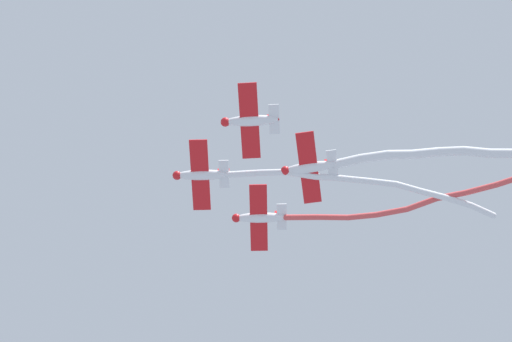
{
  "coord_description": "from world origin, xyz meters",
  "views": [
    {
      "loc": [
        -10.05,
        -19.51,
        5.99
      ],
      "look_at": [
        4.37,
        3.92,
        69.87
      ],
      "focal_mm": 47.67,
      "sensor_mm": 36.0,
      "label": 1
    }
  ],
  "objects": [
    {
      "name": "airplane_lead",
      "position": [
        -0.23,
        7.3,
        69.96
      ],
      "size": [
        6.23,
        7.59,
        1.99
      ],
      "rotation": [
        0.0,
        0.0,
        2.57
      ],
      "color": "white"
    },
    {
      "name": "smoke_trail_right_wing",
      "position": [
        19.51,
        -1.1,
        69.66
      ],
      "size": [
        18.65,
        17.83,
        1.43
      ],
      "color": "#DB4C4C"
    },
    {
      "name": "smoke_trail_slot",
      "position": [
        20.58,
        -8.8,
        68.92
      ],
      "size": [
        20.29,
        16.08,
        2.71
      ],
      "color": "white"
    },
    {
      "name": "airplane_slot",
      "position": [
        8.76,
        0.69,
        69.76
      ],
      "size": [
        6.48,
        7.21,
        1.99
      ],
      "rotation": [
        0.0,
        0.0,
        2.45
      ],
      "color": "white"
    },
    {
      "name": "smoke_trail_lead",
      "position": [
        14.65,
        -0.71,
        69.48
      ],
      "size": [
        26.42,
        11.45,
        1.69
      ],
      "color": "white"
    },
    {
      "name": "airplane_left_wing",
      "position": [
        0.95,
        -0.49,
        69.56
      ],
      "size": [
        6.3,
        7.5,
        1.99
      ],
      "rotation": [
        0.0,
        0.0,
        2.54
      ],
      "color": "white"
    },
    {
      "name": "airplane_right_wing",
      "position": [
        7.57,
        8.48,
        70.26
      ],
      "size": [
        6.22,
        7.6,
        1.99
      ],
      "rotation": [
        0.0,
        0.0,
        2.57
      ],
      "color": "white"
    }
  ]
}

